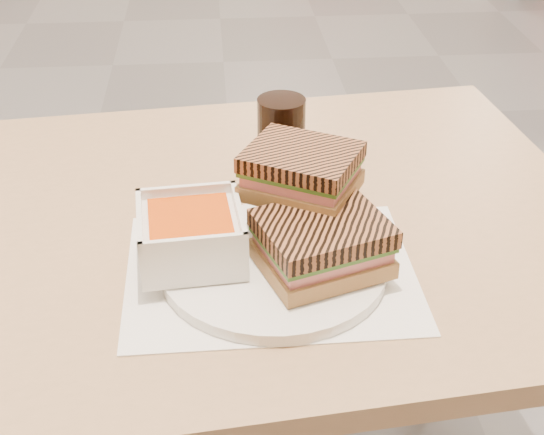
{
  "coord_description": "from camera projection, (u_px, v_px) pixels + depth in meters",
  "views": [
    {
      "loc": [
        -0.05,
        -2.71,
        1.27
      ],
      "look_at": [
        0.01,
        -2.0,
        0.82
      ],
      "focal_mm": 50.68,
      "sensor_mm": 36.0,
      "label": 1
    }
  ],
  "objects": [
    {
      "name": "panini_upper",
      "position": [
        301.0,
        171.0,
        0.89
      ],
      "size": [
        0.16,
        0.15,
        0.06
      ],
      "color": "#AD7F41",
      "rests_on": "panini_lower"
    },
    {
      "name": "tray_liner",
      "position": [
        271.0,
        272.0,
        0.88
      ],
      "size": [
        0.33,
        0.26,
        0.0
      ],
      "color": "white",
      "rests_on": "main_table"
    },
    {
      "name": "panini_lower",
      "position": [
        322.0,
        243.0,
        0.84
      ],
      "size": [
        0.16,
        0.15,
        0.06
      ],
      "color": "#AD7F41",
      "rests_on": "plate"
    },
    {
      "name": "plate",
      "position": [
        274.0,
        266.0,
        0.87
      ],
      "size": [
        0.26,
        0.26,
        0.01
      ],
      "color": "white",
      "rests_on": "tray_liner"
    },
    {
      "name": "cola_glass",
      "position": [
        281.0,
        146.0,
        1.0
      ],
      "size": [
        0.06,
        0.06,
        0.13
      ],
      "color": "black",
      "rests_on": "main_table"
    },
    {
      "name": "main_table",
      "position": [
        141.0,
        297.0,
        1.02
      ],
      "size": [
        1.26,
        0.81,
        0.75
      ],
      "color": "tan",
      "rests_on": "ground"
    },
    {
      "name": "soup_bowl",
      "position": [
        191.0,
        236.0,
        0.86
      ],
      "size": [
        0.13,
        0.13,
        0.06
      ],
      "color": "white",
      "rests_on": "plate"
    }
  ]
}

